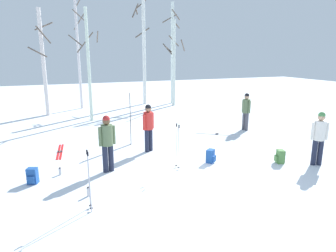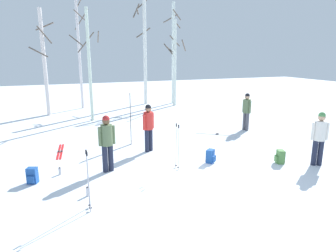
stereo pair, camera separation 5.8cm
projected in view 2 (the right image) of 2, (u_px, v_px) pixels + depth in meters
The scene contains 21 objects.
ground_plane at pixel (209, 181), 8.26m from camera, with size 60.00×60.00×0.00m, color white.
person_0 at pixel (320, 135), 9.21m from camera, with size 0.48×0.34×1.72m.
person_1 at pixel (107, 140), 8.71m from camera, with size 0.51×0.34×1.72m.
person_2 at pixel (247, 109), 13.52m from camera, with size 0.34×0.52×1.72m.
person_3 at pixel (148, 125), 10.56m from camera, with size 0.47×0.34×1.72m.
ski_pair_planted_0 at pixel (131, 119), 11.40m from camera, with size 0.08×0.19×2.01m.
ski_pair_lying_0 at pixel (216, 134), 13.01m from camera, with size 1.56×1.24×0.05m.
ski_pair_lying_1 at pixel (60, 151), 10.72m from camera, with size 0.34×1.77×0.05m.
ski_poles_0 at pixel (88, 179), 6.56m from camera, with size 0.07×0.23×1.41m.
ski_poles_1 at pixel (177, 145), 8.96m from camera, with size 0.07×0.27×1.41m.
backpack_0 at pixel (211, 156), 9.59m from camera, with size 0.34×0.34×0.44m.
backpack_1 at pixel (280, 157), 9.54m from camera, with size 0.33×0.31×0.44m.
backpack_2 at pixel (32, 176), 8.06m from camera, with size 0.31×0.34×0.44m.
water_bottle_0 at pixel (60, 171), 8.67m from camera, with size 0.08×0.08×0.22m.
water_bottle_1 at pixel (88, 192), 7.35m from camera, with size 0.07×0.07×0.25m.
birch_tree_1 at pixel (44, 62), 16.39m from camera, with size 1.40×1.42×5.84m.
birch_tree_2 at pixel (79, 44), 18.36m from camera, with size 1.56×1.56×7.65m.
birch_tree_3 at pixel (89, 64), 15.07m from camera, with size 1.46×1.37×5.67m.
birch_tree_4 at pixel (145, 47), 20.13m from camera, with size 1.39×1.17×7.52m.
birch_tree_5 at pixel (175, 63), 19.73m from camera, with size 1.52×1.31×5.60m.
birch_tree_6 at pixel (173, 52), 20.52m from camera, with size 1.08×1.05×6.82m.
Camera 2 is at (-3.85, -6.73, 3.44)m, focal length 31.73 mm.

